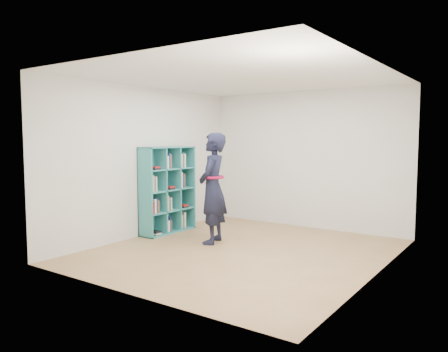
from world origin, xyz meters
The scene contains 9 objects.
floor centered at (0.00, 0.00, 0.00)m, with size 4.50×4.50×0.00m, color #956A43.
ceiling centered at (0.00, 0.00, 2.60)m, with size 4.50×4.50×0.00m, color white.
wall_left centered at (-2.00, 0.00, 1.30)m, with size 0.02×4.50×2.60m, color silver.
wall_right centered at (2.00, 0.00, 1.30)m, with size 0.02×4.50×2.60m, color silver.
wall_back centered at (0.00, 2.25, 1.30)m, with size 4.00×0.02×2.60m, color silver.
wall_front centered at (0.00, -2.25, 1.30)m, with size 4.00×0.02×2.60m, color silver.
bookshelf centered at (-1.85, 0.36, 0.75)m, with size 0.34×1.17×1.56m.
person centered at (-0.68, 0.18, 0.90)m, with size 0.62×0.76×1.80m.
smartphone centered at (-0.85, 0.20, 1.02)m, with size 0.05×0.09×0.14m.
Camera 1 is at (3.50, -5.47, 1.71)m, focal length 35.00 mm.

